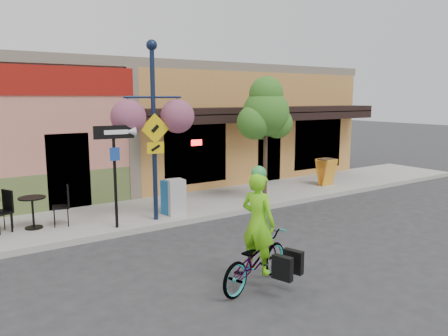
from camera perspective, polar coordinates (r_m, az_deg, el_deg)
name	(u,v)px	position (r m, az deg, el deg)	size (l,w,h in m)	color
ground	(223,224)	(11.57, -0.13, -7.36)	(90.00, 90.00, 0.00)	#2D2D30
sidewalk	(186,206)	(13.20, -5.00, -4.96)	(24.00, 3.00, 0.15)	#9E9B93
curb	(212,217)	(11.99, -1.60, -6.39)	(24.00, 0.12, 0.15)	#A8A59E
building	(117,124)	(17.84, -13.78, 5.59)	(18.20, 8.20, 4.50)	tan
bicycle	(255,259)	(7.85, 4.13, -11.82)	(0.65, 1.85, 0.97)	maroon
cyclist_rider	(258,237)	(7.75, 4.46, -8.92)	(0.65, 0.43, 1.79)	#70DE17
lamp_post	(154,132)	(11.21, -9.14, 4.66)	(1.46, 0.58, 4.56)	#121F3B
one_way_sign	(115,177)	(10.81, -14.04, -1.19)	(0.96, 0.21, 2.50)	black
cafe_set_right	(33,208)	(11.56, -23.72, -4.80)	(1.69, 0.84, 1.01)	black
newspaper_box_blue	(171,197)	(12.01, -6.97, -3.77)	(0.42, 0.37, 0.93)	#1A62A1
newspaper_box_grey	(176,197)	(11.87, -6.34, -3.80)	(0.45, 0.41, 0.97)	#B6B6B6
street_tree	(266,139)	(13.27, 5.45, 3.81)	(1.49, 1.49, 3.82)	#3D7A26
sandwich_board	(330,173)	(16.07, 13.68, -0.58)	(0.58, 0.43, 0.97)	orange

